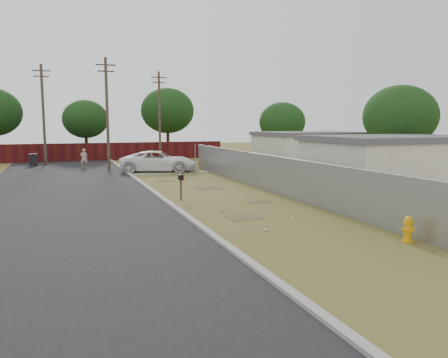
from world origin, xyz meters
name	(u,v)px	position (x,y,z in m)	size (l,w,h in m)	color
ground	(221,197)	(0.00, 0.00, 0.00)	(120.00, 120.00, 0.00)	olive
street	(77,183)	(-6.76, 8.05, 0.02)	(15.10, 60.00, 0.12)	black
chainlink_fence	(267,177)	(3.12, 1.03, 0.80)	(0.10, 27.06, 2.02)	gray
privacy_fence	(79,152)	(-6.00, 25.00, 0.90)	(30.00, 0.12, 1.80)	#48100F
utility_poles	(106,113)	(-3.67, 20.67, 4.69)	(12.60, 8.24, 9.00)	#4D4033
houses	(344,157)	(9.70, 3.13, 1.56)	(9.30, 17.24, 3.10)	silver
horizon_trees	(149,115)	(0.84, 23.56, 4.63)	(33.32, 31.94, 7.78)	#372618
fire_hydrant	(408,229)	(2.62, -10.17, 0.41)	(0.46, 0.46, 0.89)	#E1A00B
mailbox	(181,180)	(-2.13, -0.05, 1.00)	(0.20, 0.55, 1.27)	brown
pickup_truck	(159,161)	(-0.53, 12.73, 0.82)	(2.72, 5.90, 1.64)	white
pedestrian	(84,158)	(-5.87, 17.60, 0.83)	(0.61, 0.40, 1.66)	tan
trash_bin	(33,160)	(-10.00, 21.10, 0.56)	(0.76, 0.78, 1.09)	black
scattered_litter	(258,214)	(-0.07, -4.70, 0.04)	(2.50, 5.69, 0.07)	silver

